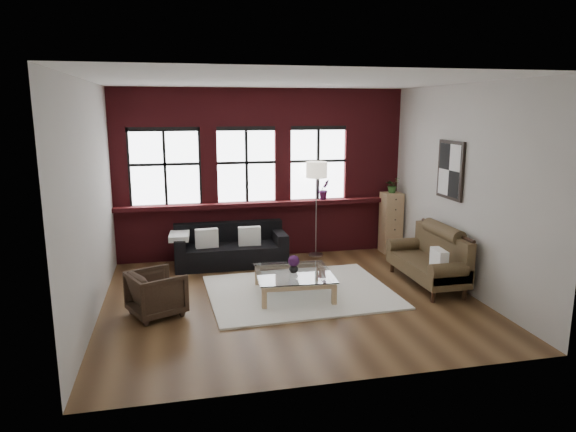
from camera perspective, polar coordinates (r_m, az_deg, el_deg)
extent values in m
plane|color=#4C321C|center=(7.88, 0.23, -9.13)|extent=(5.50, 5.50, 0.00)
plane|color=white|center=(7.37, 0.25, 14.80)|extent=(5.50, 5.50, 0.00)
plane|color=#B6B3AA|center=(9.89, -2.95, 4.73)|extent=(5.50, 0.00, 5.50)
plane|color=#B6B3AA|center=(5.10, 6.42, -2.06)|extent=(5.50, 0.00, 5.50)
plane|color=#B6B3AA|center=(7.37, -21.12, 1.52)|extent=(0.00, 5.00, 5.00)
plane|color=#B6B3AA|center=(8.49, 18.69, 2.95)|extent=(0.00, 5.00, 5.00)
cube|color=maroon|center=(9.83, -2.77, 1.39)|extent=(5.50, 0.30, 0.08)
cube|color=white|center=(8.11, 1.34, -8.40)|extent=(2.89, 2.32, 0.03)
cube|color=white|center=(9.27, -9.02, -2.45)|extent=(0.41, 0.17, 0.34)
cube|color=white|center=(9.34, -4.31, -2.23)|extent=(0.40, 0.15, 0.34)
cube|color=white|center=(8.11, 16.42, -4.74)|extent=(0.17, 0.39, 0.34)
imported|color=black|center=(7.40, -14.40, -8.32)|extent=(0.91, 0.90, 0.63)
imported|color=#B2B2B2|center=(7.85, 0.63, -5.77)|extent=(0.16, 0.16, 0.15)
sphere|color=#4D1D55|center=(7.81, 0.63, -5.01)|extent=(0.17, 0.17, 0.17)
cube|color=tan|center=(10.41, 11.35, -0.72)|extent=(0.37, 0.37, 1.20)
imported|color=#2D5923|center=(10.27, 11.52, 3.37)|extent=(0.34, 0.32, 0.30)
imported|color=#4D1D55|center=(10.03, 4.04, 2.95)|extent=(0.26, 0.23, 0.39)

